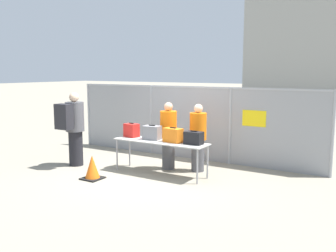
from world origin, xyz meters
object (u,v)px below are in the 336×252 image
(suitcase_orange, at_px, (173,135))
(security_worker_near, at_px, (168,135))
(suitcase_red, at_px, (132,130))
(security_worker_far, at_px, (198,137))
(traffic_cone, at_px, (92,168))
(suitcase_grey, at_px, (152,133))
(traveler_hooded, at_px, (73,126))
(inspection_table, at_px, (160,144))
(utility_trailer, at_px, (238,137))
(suitcase_black, at_px, (194,138))

(suitcase_orange, bearing_deg, security_worker_near, 130.95)
(suitcase_red, distance_m, security_worker_far, 1.64)
(suitcase_orange, relative_size, security_worker_far, 0.29)
(suitcase_orange, distance_m, security_worker_near, 0.64)
(suitcase_orange, xyz_separation_m, security_worker_far, (0.30, 0.66, -0.11))
(traffic_cone, bearing_deg, security_worker_near, 59.29)
(suitcase_grey, xyz_separation_m, traveler_hooded, (-2.01, -0.55, 0.07))
(suitcase_red, xyz_separation_m, traffic_cone, (-0.18, -1.23, -0.70))
(inspection_table, relative_size, security_worker_far, 1.42)
(traveler_hooded, xyz_separation_m, utility_trailer, (2.80, 4.09, -0.63))
(suitcase_grey, height_order, suitcase_orange, suitcase_grey)
(inspection_table, bearing_deg, traffic_cone, -133.53)
(inspection_table, height_order, traffic_cone, inspection_table)
(suitcase_orange, relative_size, utility_trailer, 0.14)
(utility_trailer, bearing_deg, suitcase_red, -112.00)
(suitcase_orange, xyz_separation_m, security_worker_near, (-0.42, 0.48, -0.10))
(traffic_cone, bearing_deg, suitcase_black, 32.11)
(inspection_table, bearing_deg, suitcase_black, 4.47)
(security_worker_near, bearing_deg, suitcase_red, 23.97)
(inspection_table, distance_m, security_worker_far, 0.94)
(security_worker_far, bearing_deg, traffic_cone, 62.64)
(security_worker_far, relative_size, traffic_cone, 3.01)
(security_worker_near, distance_m, traffic_cone, 2.01)
(inspection_table, relative_size, suitcase_orange, 4.96)
(suitcase_orange, bearing_deg, security_worker_far, 65.75)
(inspection_table, distance_m, suitcase_orange, 0.39)
(suitcase_red, bearing_deg, traveler_hooded, -157.00)
(security_worker_near, distance_m, utility_trailer, 3.17)
(security_worker_far, bearing_deg, utility_trailer, -72.58)
(inspection_table, xyz_separation_m, utility_trailer, (0.51, 3.59, -0.33))
(traveler_hooded, bearing_deg, suitcase_orange, 11.86)
(inspection_table, relative_size, traveler_hooded, 1.24)
(inspection_table, relative_size, suitcase_black, 5.70)
(suitcase_orange, xyz_separation_m, traffic_cone, (-1.40, -1.17, -0.70))
(traveler_hooded, xyz_separation_m, traffic_cone, (1.21, -0.64, -0.77))
(security_worker_near, xyz_separation_m, security_worker_far, (0.71, 0.18, -0.01))
(suitcase_grey, relative_size, suitcase_black, 1.05)
(inspection_table, relative_size, security_worker_near, 1.40)
(inspection_table, bearing_deg, suitcase_red, 174.28)
(inspection_table, height_order, suitcase_grey, suitcase_grey)
(suitcase_red, distance_m, suitcase_black, 1.74)
(security_worker_far, bearing_deg, security_worker_near, 29.75)
(security_worker_near, bearing_deg, security_worker_far, -169.59)
(traveler_hooded, bearing_deg, suitcase_grey, 15.68)
(traffic_cone, bearing_deg, suitcase_red, 81.73)
(suitcase_orange, height_order, security_worker_far, security_worker_far)
(security_worker_near, xyz_separation_m, traffic_cone, (-0.98, -1.65, -0.60))
(security_worker_near, bearing_deg, inspection_table, 96.79)
(traveler_hooded, relative_size, utility_trailer, 0.56)
(utility_trailer, bearing_deg, security_worker_near, -101.25)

